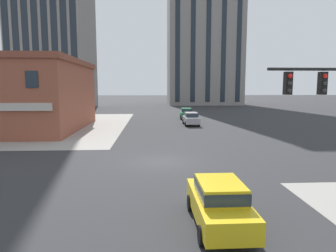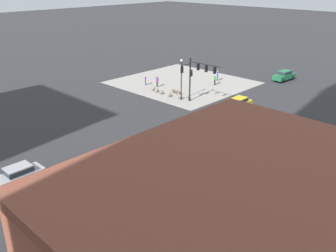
# 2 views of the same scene
# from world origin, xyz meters

# --- Properties ---
(ground_plane) EXTENTS (320.00, 320.00, 0.00)m
(ground_plane) POSITION_xyz_m (0.00, 0.00, 0.00)
(ground_plane) COLOR #2D2D30
(sidewalk_far_corner) EXTENTS (32.00, 32.00, 0.02)m
(sidewalk_far_corner) POSITION_xyz_m (-20.00, 20.00, 0.00)
(sidewalk_far_corner) COLOR gray
(sidewalk_far_corner) RESTS_ON ground
(car_main_southbound_near) EXTENTS (1.92, 4.41, 1.68)m
(car_main_southbound_near) POSITION_xyz_m (1.75, -9.63, 0.92)
(car_main_southbound_near) COLOR gold
(car_main_southbound_near) RESTS_ON ground
(car_cross_eastbound) EXTENTS (1.92, 4.42, 1.68)m
(car_cross_eastbound) POSITION_xyz_m (4.46, 19.23, 0.92)
(car_cross_eastbound) COLOR #99999E
(car_cross_eastbound) RESTS_ON ground
(car_cross_westbound) EXTENTS (2.11, 4.51, 1.68)m
(car_cross_westbound) POSITION_xyz_m (4.73, 27.15, 0.92)
(car_cross_westbound) COLOR #1E6B3D
(car_cross_westbound) RESTS_ON ground
(residential_tower_skyline_right) EXTENTS (20.26, 14.62, 51.09)m
(residential_tower_skyline_right) POSITION_xyz_m (14.03, 66.93, 25.57)
(residential_tower_skyline_right) COLOR gray
(residential_tower_skyline_right) RESTS_ON ground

